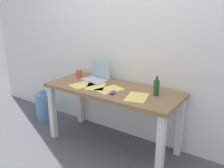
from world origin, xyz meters
TOP-DOWN VIEW (x-y plane):
  - ground_plane at (0.00, 0.00)m, footprint 8.00×8.00m
  - back_wall at (0.00, 0.39)m, footprint 5.20×0.08m
  - desk at (0.00, 0.00)m, footprint 1.60×0.65m
  - laptop_left at (-0.34, 0.15)m, footprint 0.34×0.27m
  - beer_bottle at (0.52, 0.07)m, footprint 0.06×0.06m
  - computer_mouse at (0.11, -0.15)m, footprint 0.07×0.11m
  - coffee_mug at (-0.62, 0.13)m, footprint 0.08×0.08m
  - paper_sheet_front_right at (0.38, -0.10)m, footprint 0.28×0.34m
  - paper_yellow_folder at (-0.20, -0.06)m, footprint 0.32×0.36m
  - paper_sheet_center at (0.01, -0.06)m, footprint 0.29×0.35m
  - paper_sheet_front_left at (-0.36, -0.09)m, footprint 0.28×0.34m
  - water_cooler_jug at (-1.25, 0.02)m, footprint 0.24×0.24m

SIDE VIEW (x-z plane):
  - ground_plane at x=0.00m, z-range 0.00..0.00m
  - water_cooler_jug at x=-1.25m, z-range -0.02..0.44m
  - desk at x=0.00m, z-range 0.26..1.01m
  - paper_sheet_front_right at x=0.38m, z-range 0.75..0.75m
  - paper_yellow_folder at x=-0.20m, z-range 0.75..0.75m
  - paper_sheet_center at x=0.01m, z-range 0.75..0.75m
  - paper_sheet_front_left at x=-0.36m, z-range 0.75..0.75m
  - computer_mouse at x=0.11m, z-range 0.75..0.78m
  - coffee_mug at x=-0.62m, z-range 0.75..0.84m
  - laptop_left at x=-0.34m, z-range 0.68..0.92m
  - beer_bottle at x=0.52m, z-range 0.73..0.95m
  - back_wall at x=0.00m, z-range 0.00..2.60m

